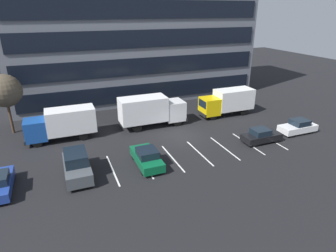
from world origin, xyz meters
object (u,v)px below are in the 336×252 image
Objects in this scene: sedan_black at (261,136)px; sedan_forest at (147,157)px; sedan_white at (298,127)px; suv_charcoal at (77,165)px; box_truck_blue at (62,123)px; box_truck_white at (151,110)px; box_truck_yellow at (228,101)px; bare_tree at (5,91)px.

sedan_black is 12.44m from sedan_forest.
suv_charcoal is at bearing -179.65° from sedan_white.
box_truck_blue is at bearing 156.16° from sedan_black.
box_truck_white reaches higher than sedan_forest.
suv_charcoal reaches higher than sedan_white.
box_truck_yellow is at bearing 31.94° from sedan_forest.
box_truck_yellow is 20.15m from box_truck_blue.
bare_tree is at bearing 142.41° from box_truck_blue.
box_truck_yellow is 1.59× the size of sedan_forest.
sedan_black is 0.87× the size of suv_charcoal.
sedan_forest is (-3.34, -8.48, -1.26)m from box_truck_white.
bare_tree reaches higher than sedan_forest.
bare_tree is (-14.94, 3.95, 2.78)m from box_truck_white.
bare_tree is at bearing 158.02° from sedan_white.
box_truck_yellow is 8.60m from sedan_black.
box_truck_blue is 1.73× the size of sedan_black.
bare_tree reaches higher than box_truck_white.
box_truck_yellow is at bearing 81.50° from sedan_black.
box_truck_white is 12.43m from sedan_black.
box_truck_blue is at bearing 161.96° from sedan_white.
box_truck_white is at bearing -179.67° from box_truck_yellow.
box_truck_white is 9.20m from sedan_forest.
sedan_black is at bearing -42.60° from box_truck_white.
box_truck_white reaches higher than sedan_black.
box_truck_blue is at bearing 127.35° from sedan_forest.
box_truck_yellow is 1.69× the size of sedan_white.
suv_charcoal is 13.84m from bare_tree.
box_truck_yellow reaches higher than box_truck_blue.
sedan_white is at bearing 4.72° from sedan_black.
box_truck_blue is 1.08× the size of bare_tree.
sedan_white is (24.27, -7.91, -1.14)m from box_truck_blue.
box_truck_white is 1.83× the size of sedan_white.
box_truck_blue is 1.51× the size of suv_charcoal.
sedan_black is (9.10, -8.37, -1.33)m from box_truck_white.
sedan_black is 0.92× the size of sedan_forest.
bare_tree reaches higher than sedan_white.
sedan_white is 0.64× the size of bare_tree.
suv_charcoal is (-9.20, -8.07, -0.99)m from box_truck_white.
box_truck_white reaches higher than box_truck_blue.
bare_tree is at bearing 152.88° from sedan_black.
box_truck_white is (-10.36, -0.06, 0.16)m from box_truck_yellow.
sedan_black is at bearing -98.50° from box_truck_yellow.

